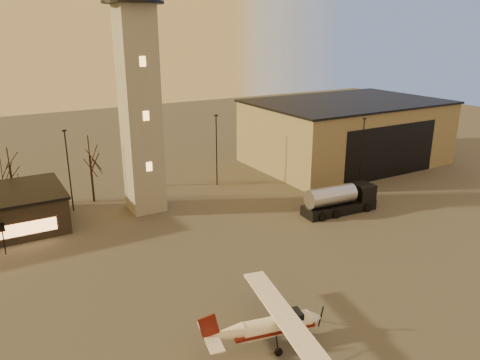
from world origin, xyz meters
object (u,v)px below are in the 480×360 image
object	(u,v)px
hangar	(346,132)
control_tower	(138,75)
fuel_truck	(339,202)
cessna_front	(277,328)

from	to	relation	value
hangar	control_tower	bearing A→B (deg)	-173.69
control_tower	fuel_truck	xyz separation A→B (m)	(19.92, -12.91, -14.94)
cessna_front	fuel_truck	xyz separation A→B (m)	(20.62, 16.81, 0.23)
control_tower	cessna_front	bearing A→B (deg)	-91.35
hangar	fuel_truck	distance (m)	23.62
hangar	cessna_front	xyz separation A→B (m)	(-36.70, -33.70, -4.00)
control_tower	fuel_truck	world-z (taller)	control_tower
cessna_front	fuel_truck	size ratio (longest dim) A/B	1.27
control_tower	fuel_truck	distance (m)	28.05
hangar	cessna_front	distance (m)	49.99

